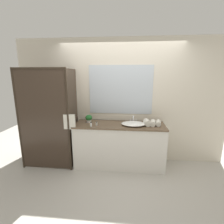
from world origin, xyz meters
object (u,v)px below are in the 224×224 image
object	(u,v)px
faucet	(133,120)
rolled_towel_far_edge	(147,123)
amenity_bottle_body_wash	(91,125)
sink_basin	(133,124)
amenity_bottle_conditioner	(97,124)
rolled_towel_near_edge	(158,123)
potted_plant	(89,118)
rolled_towel_middle	(153,123)

from	to	relation	value
faucet	rolled_towel_far_edge	size ratio (longest dim) A/B	0.87
faucet	amenity_bottle_body_wash	distance (m)	0.89
faucet	sink_basin	bearing A→B (deg)	-90.00
amenity_bottle_conditioner	rolled_towel_near_edge	bearing A→B (deg)	5.45
potted_plant	rolled_towel_middle	bearing A→B (deg)	-4.23
amenity_bottle_conditioner	rolled_towel_far_edge	size ratio (longest dim) A/B	0.38
rolled_towel_middle	rolled_towel_far_edge	distance (m)	0.11
potted_plant	rolled_towel_far_edge	xyz separation A→B (m)	(1.18, -0.10, -0.03)
rolled_towel_middle	amenity_bottle_body_wash	bearing A→B (deg)	-171.14
sink_basin	rolled_towel_near_edge	bearing A→B (deg)	4.12
potted_plant	rolled_towel_far_edge	bearing A→B (deg)	-4.90
sink_basin	rolled_towel_far_edge	world-z (taller)	rolled_towel_far_edge
potted_plant	amenity_bottle_body_wash	distance (m)	0.30
faucet	amenity_bottle_body_wash	xyz separation A→B (m)	(-0.81, -0.36, -0.01)
rolled_towel_near_edge	rolled_towel_middle	distance (m)	0.11
amenity_bottle_body_wash	rolled_towel_middle	xyz separation A→B (m)	(1.18, 0.18, 0.01)
faucet	rolled_towel_far_edge	xyz separation A→B (m)	(0.26, -0.19, 0.01)
faucet	rolled_towel_middle	bearing A→B (deg)	-25.71
faucet	potted_plant	world-z (taller)	potted_plant
sink_basin	potted_plant	size ratio (longest dim) A/B	2.94
potted_plant	rolled_towel_middle	size ratio (longest dim) A/B	0.80
faucet	rolled_towel_middle	distance (m)	0.42
sink_basin	rolled_towel_middle	xyz separation A→B (m)	(0.37, 0.01, 0.02)
amenity_bottle_body_wash	rolled_towel_near_edge	xyz separation A→B (m)	(1.29, 0.21, 0.00)
amenity_bottle_conditioner	rolled_towel_middle	distance (m)	1.10
sink_basin	amenity_bottle_conditioner	distance (m)	0.72
sink_basin	faucet	world-z (taller)	faucet
rolled_towel_near_edge	rolled_towel_middle	world-z (taller)	rolled_towel_middle
amenity_bottle_conditioner	rolled_towel_far_edge	world-z (taller)	rolled_towel_far_edge
faucet	rolled_towel_near_edge	bearing A→B (deg)	-17.79
sink_basin	amenity_bottle_conditioner	world-z (taller)	amenity_bottle_conditioner
sink_basin	faucet	bearing A→B (deg)	90.00
amenity_bottle_conditioner	amenity_bottle_body_wash	distance (m)	0.13
sink_basin	amenity_bottle_conditioner	bearing A→B (deg)	-173.66
potted_plant	rolled_towel_near_edge	xyz separation A→B (m)	(1.40, -0.07, -0.04)
faucet	amenity_bottle_conditioner	world-z (taller)	faucet
amenity_bottle_conditioner	rolled_towel_far_edge	bearing A→B (deg)	4.89
potted_plant	amenity_bottle_body_wash	world-z (taller)	potted_plant
amenity_bottle_body_wash	rolled_towel_far_edge	size ratio (longest dim) A/B	0.46
faucet	rolled_towel_near_edge	distance (m)	0.51
amenity_bottle_conditioner	rolled_towel_near_edge	xyz separation A→B (m)	(1.20, 0.11, 0.01)
faucet	rolled_towel_near_edge	world-z (taller)	faucet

